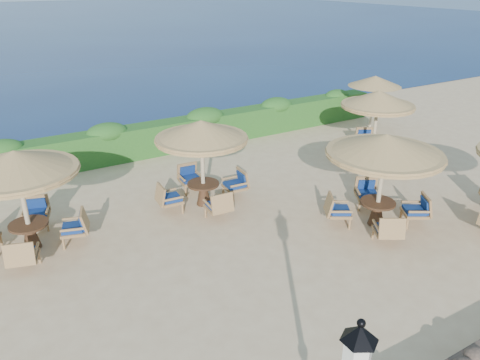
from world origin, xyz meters
TOP-DOWN VIEW (x-y plane):
  - ground at (0.00, 0.00)m, footprint 120.00×120.00m
  - sea at (0.00, 70.00)m, footprint 160.00×160.00m
  - hedge at (0.00, 7.20)m, footprint 18.00×0.90m
  - extra_parasol at (7.80, 5.20)m, footprint 2.30×2.30m
  - cafe_set_0 at (1.51, -1.32)m, footprint 3.12×3.12m
  - cafe_set_2 at (-6.96, 2.29)m, footprint 2.90×2.90m
  - cafe_set_3 at (-2.07, 2.26)m, footprint 2.84×2.84m
  - cafe_set_4 at (5.02, 2.34)m, footprint 2.63×2.77m

SIDE VIEW (x-z plane):
  - ground at x=0.00m, z-range 0.00..0.00m
  - sea at x=0.00m, z-range 0.00..0.00m
  - hedge at x=0.00m, z-range 0.00..1.20m
  - cafe_set_3 at x=-2.07m, z-range 0.47..3.13m
  - cafe_set_2 at x=-6.96m, z-range 0.52..3.18m
  - cafe_set_0 at x=1.51m, z-range 0.57..3.23m
  - cafe_set_4 at x=5.02m, z-range 0.65..3.30m
  - extra_parasol at x=7.80m, z-range 0.97..3.37m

